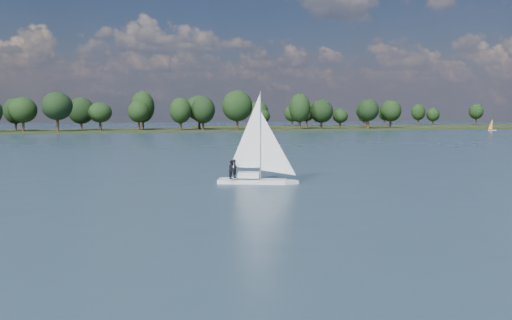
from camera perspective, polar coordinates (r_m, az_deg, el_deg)
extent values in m
plane|color=#233342|center=(118.84, -12.57, 1.22)|extent=(700.00, 700.00, 0.00)
cube|color=black|center=(230.45, -15.42, 2.75)|extent=(660.00, 40.00, 1.50)
cube|color=black|center=(327.01, 13.36, 3.29)|extent=(220.00, 30.00, 1.40)
cube|color=white|center=(56.02, -0.19, -2.35)|extent=(7.34, 4.82, 0.84)
cube|color=white|center=(55.92, -0.19, -1.49)|extent=(2.44, 2.03, 0.53)
cylinder|color=#B5B5BC|center=(55.64, -0.19, 2.56)|extent=(0.13, 0.13, 8.43)
imported|color=black|center=(55.80, -2.13, -0.87)|extent=(0.67, 0.78, 1.82)
imported|color=black|center=(54.88, -2.39, -0.96)|extent=(1.02, 1.10, 1.82)
cube|color=silver|center=(258.39, 22.55, 2.75)|extent=(3.33, 2.77, 0.51)
cylinder|color=silver|center=(258.34, 22.57, 3.31)|extent=(0.09, 0.09, 4.52)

